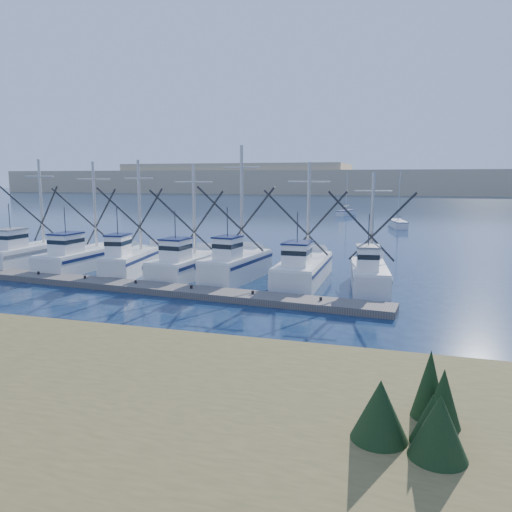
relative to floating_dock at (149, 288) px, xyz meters
The scene contains 6 objects.
ground 11.98m from the floating_dock, 34.74° to the right, with size 500.00×500.00×0.00m, color #0D1D3A.
floating_dock is the anchor object (origin of this frame).
dune_ridge 203.47m from the floating_dock, 87.23° to the left, with size 360.00×60.00×10.00m, color tan.
trawler_fleet 5.11m from the floating_dock, 97.95° to the left, with size 29.43×8.96×9.22m.
sailboat_near 48.18m from the floating_dock, 72.75° to the left, with size 2.84×6.70×8.10m.
sailboat_far 66.65m from the floating_dock, 85.99° to the left, with size 3.12×6.33×8.10m.
Camera 1 is at (5.28, -20.48, 7.03)m, focal length 35.00 mm.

